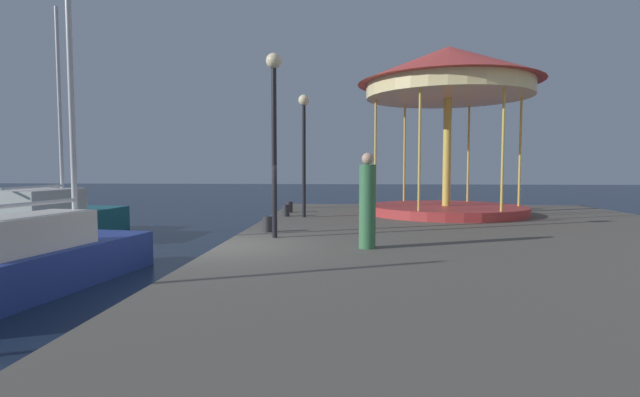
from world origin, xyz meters
name	(u,v)px	position (x,y,z in m)	size (l,w,h in m)	color
ground_plane	(220,282)	(0.00, 0.00, 0.00)	(120.00, 120.00, 0.00)	#162338
quay_dock	(527,268)	(6.41, 0.00, 0.40)	(12.82, 23.06, 0.80)	#5B564F
sailboat_teal	(51,221)	(-7.25, 5.25, 0.68)	(2.37, 6.22, 7.90)	#19606B
sailboat_blue	(36,261)	(-3.40, -1.01, 0.60)	(2.37, 5.88, 6.40)	navy
carousel	(448,88)	(6.14, 7.18, 5.21)	(6.32, 6.32, 5.86)	#B23333
lamp_post_near_edge	(274,112)	(1.01, 1.15, 3.73)	(0.36, 0.36, 4.29)	black
lamp_post_mid_promenade	(304,133)	(1.22, 5.76, 3.58)	(0.36, 0.36, 4.04)	black
bollard_south	(286,210)	(0.58, 6.01, 1.00)	(0.24, 0.24, 0.40)	#2D2D33
bollard_north	(268,224)	(0.66, 2.11, 1.00)	(0.24, 0.24, 0.40)	#2D2D33
bollard_center	(289,207)	(0.50, 7.44, 1.00)	(0.24, 0.24, 0.40)	#2D2D33
person_by_the_water	(367,204)	(3.14, -0.18, 1.72)	(0.34, 0.34, 1.95)	#387247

